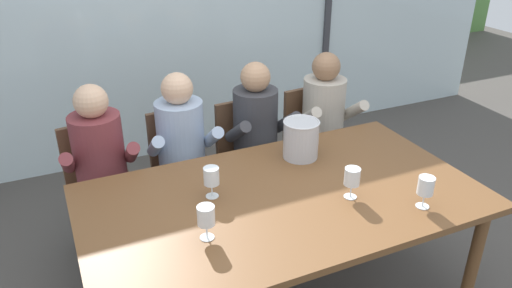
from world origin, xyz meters
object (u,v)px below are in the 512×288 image
object	(u,v)px
dining_table	(283,206)
wine_glass_by_left_taster	(206,217)
chair_left_of_center	(184,162)
person_beige_jumper	(328,122)
wine_glass_near_bucket	(426,187)
chair_center	(249,151)
chair_right_of_center	(313,135)
wine_glass_center_pour	(352,178)
wine_glass_by_right_taster	(211,177)
person_pale_blue_shirt	(184,150)
person_charcoal_jacket	(260,135)
chair_near_curtain	(101,179)
person_maroon_top	(102,166)
ice_bucket_primary	(301,139)

from	to	relation	value
dining_table	wine_glass_by_left_taster	xyz separation A→B (m)	(-0.50, -0.18, 0.18)
chair_left_of_center	wine_glass_by_left_taster	distance (m)	1.29
person_beige_jumper	wine_glass_near_bucket	size ratio (longest dim) A/B	6.98
chair_center	chair_right_of_center	world-z (taller)	same
wine_glass_center_pour	wine_glass_by_right_taster	bearing A→B (deg)	155.00
chair_left_of_center	wine_glass_near_bucket	size ratio (longest dim) A/B	5.14
wine_glass_by_right_taster	person_pale_blue_shirt	bearing A→B (deg)	85.34
chair_left_of_center	person_charcoal_jacket	world-z (taller)	person_charcoal_jacket
chair_near_curtain	chair_left_of_center	bearing A→B (deg)	-6.94
chair_center	wine_glass_near_bucket	distance (m)	1.48
dining_table	wine_glass_by_left_taster	bearing A→B (deg)	-159.74
dining_table	person_beige_jumper	size ratio (longest dim) A/B	1.76
chair_near_curtain	chair_left_of_center	size ratio (longest dim) A/B	1.00
wine_glass_by_left_taster	person_maroon_top	bearing A→B (deg)	107.51
chair_near_curtain	person_maroon_top	xyz separation A→B (m)	(0.00, -0.16, 0.17)
person_pale_blue_shirt	chair_near_curtain	bearing A→B (deg)	167.58
person_charcoal_jacket	wine_glass_by_right_taster	size ratio (longest dim) A/B	6.98
chair_right_of_center	person_maroon_top	xyz separation A→B (m)	(-1.64, -0.15, 0.17)
person_pale_blue_shirt	ice_bucket_primary	bearing A→B (deg)	-37.57
person_pale_blue_shirt	wine_glass_by_left_taster	distance (m)	1.09
wine_glass_center_pour	person_maroon_top	bearing A→B (deg)	137.92
dining_table	ice_bucket_primary	size ratio (longest dim) A/B	8.91
dining_table	chair_right_of_center	xyz separation A→B (m)	(0.81, 1.03, -0.18)
person_maroon_top	person_beige_jumper	world-z (taller)	same
wine_glass_by_right_taster	person_maroon_top	bearing A→B (deg)	123.42
person_maroon_top	chair_near_curtain	bearing A→B (deg)	94.48
chair_left_of_center	person_pale_blue_shirt	size ratio (longest dim) A/B	0.74
chair_left_of_center	wine_glass_center_pour	bearing A→B (deg)	-70.92
ice_bucket_primary	wine_glass_by_right_taster	bearing A→B (deg)	-162.60
person_charcoal_jacket	person_beige_jumper	size ratio (longest dim) A/B	1.00
person_maroon_top	person_pale_blue_shirt	distance (m)	0.54
person_charcoal_jacket	wine_glass_center_pour	xyz separation A→B (m)	(0.05, -1.04, 0.19)
person_charcoal_jacket	wine_glass_by_left_taster	distance (m)	1.32
person_pale_blue_shirt	wine_glass_by_right_taster	world-z (taller)	person_pale_blue_shirt
person_beige_jumper	ice_bucket_primary	size ratio (longest dim) A/B	5.06
chair_near_curtain	chair_center	xyz separation A→B (m)	(1.06, -0.04, 0.00)
chair_center	ice_bucket_primary	distance (m)	0.74
wine_glass_center_pour	person_pale_blue_shirt	bearing A→B (deg)	120.53
chair_near_curtain	wine_glass_by_left_taster	xyz separation A→B (m)	(0.34, -1.21, 0.36)
chair_center	wine_glass_by_left_taster	world-z (taller)	wine_glass_by_left_taster
wine_glass_by_left_taster	wine_glass_center_pour	world-z (taller)	same
dining_table	chair_near_curtain	distance (m)	1.33
chair_center	person_pale_blue_shirt	xyz separation A→B (m)	(-0.52, -0.12, 0.17)
person_maroon_top	person_beige_jumper	xyz separation A→B (m)	(1.66, 0.00, 0.00)
person_charcoal_jacket	wine_glass_by_left_taster	bearing A→B (deg)	-126.58
chair_left_of_center	ice_bucket_primary	xyz separation A→B (m)	(0.56, -0.68, 0.37)
chair_left_of_center	ice_bucket_primary	world-z (taller)	ice_bucket_primary
chair_left_of_center	wine_glass_by_left_taster	bearing A→B (deg)	-107.82
chair_left_of_center	chair_center	size ratio (longest dim) A/B	1.00
chair_near_curtain	person_maroon_top	size ratio (longest dim) A/B	0.74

